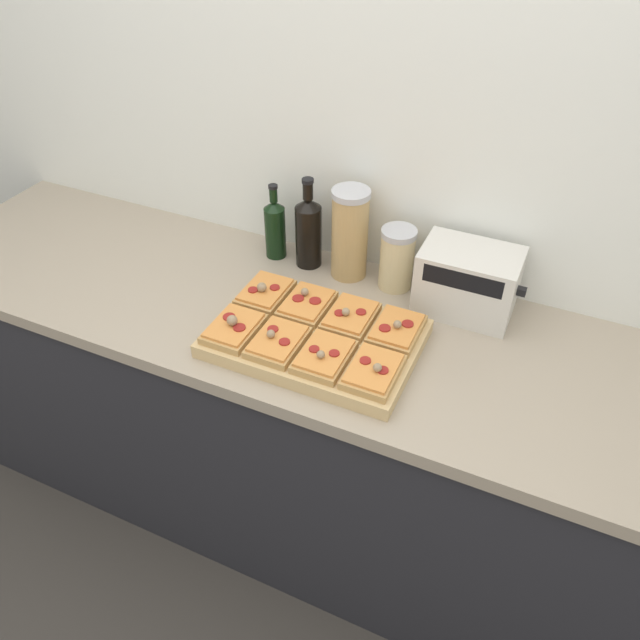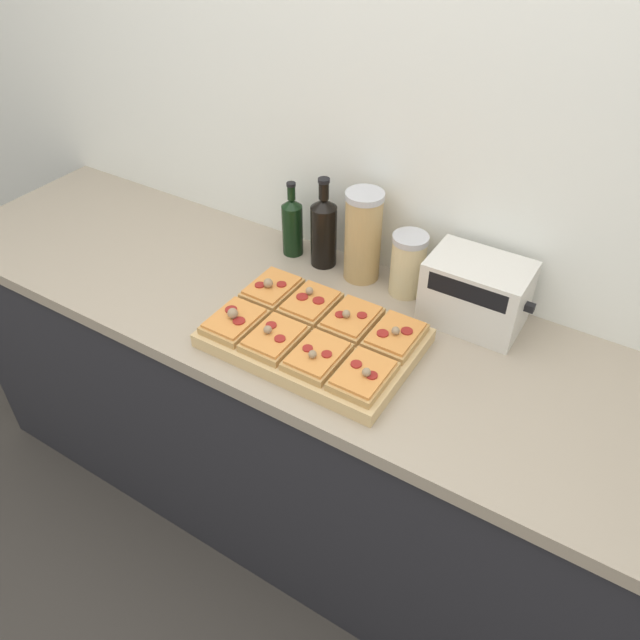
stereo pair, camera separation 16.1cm
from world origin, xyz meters
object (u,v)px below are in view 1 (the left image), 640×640
grain_jar_tall (350,234)px  grain_jar_short (397,258)px  olive_oil_bottle (275,228)px  toaster_oven (468,281)px  wine_bottle (308,230)px  cutting_board (315,338)px

grain_jar_tall → grain_jar_short: grain_jar_tall is taller
olive_oil_bottle → toaster_oven: olive_oil_bottle is taller
toaster_oven → wine_bottle: bearing=176.8°
olive_oil_bottle → grain_jar_short: (0.39, -0.00, -0.00)m
cutting_board → wine_bottle: (-0.18, 0.33, 0.10)m
wine_bottle → grain_jar_short: (0.28, -0.00, -0.02)m
grain_jar_tall → toaster_oven: 0.36m
olive_oil_bottle → grain_jar_short: bearing=-0.0°
olive_oil_bottle → grain_jar_tall: size_ratio=0.87×
cutting_board → toaster_oven: toaster_oven is taller
cutting_board → wine_bottle: size_ratio=1.86×
toaster_oven → grain_jar_short: bearing=172.7°
cutting_board → wine_bottle: wine_bottle is taller
cutting_board → toaster_oven: (0.31, 0.31, 0.08)m
grain_jar_short → toaster_oven: size_ratio=0.66×
grain_jar_short → toaster_oven: 0.21m
wine_bottle → grain_jar_tall: 0.13m
wine_bottle → olive_oil_bottle: bearing=180.0°
grain_jar_tall → grain_jar_short: 0.15m
grain_jar_tall → toaster_oven: grain_jar_tall is taller
olive_oil_bottle → grain_jar_tall: (0.25, -0.00, 0.04)m
olive_oil_bottle → grain_jar_short: size_ratio=1.28×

